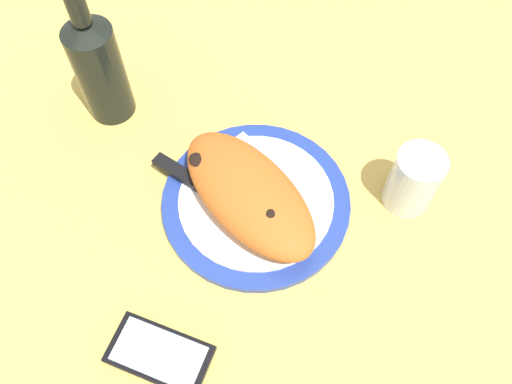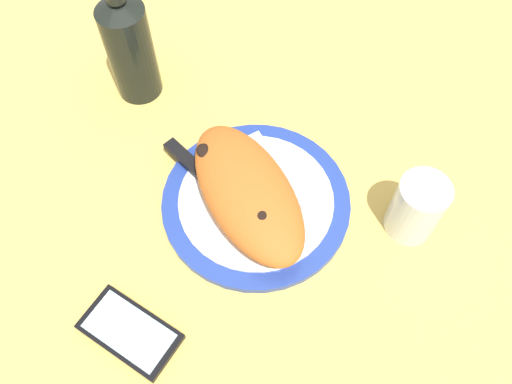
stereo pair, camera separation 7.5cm
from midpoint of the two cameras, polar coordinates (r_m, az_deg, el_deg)
name	(u,v)px [view 2 (the right image)]	position (r cm, az deg, el deg)	size (l,w,h in cm)	color
ground_plane	(256,209)	(79.51, 2.70, -2.06)	(150.00, 150.00, 3.00)	#DBB756
plate	(256,202)	(77.56, 2.76, -1.28)	(27.72, 27.72, 1.53)	#233D99
calzone	(248,193)	(73.79, 2.07, -0.38)	(25.02, 12.10, 6.04)	#C16023
fork	(273,163)	(80.05, 4.51, 2.95)	(15.57, 2.38, 0.40)	silver
knife	(202,174)	(78.47, -3.14, 1.68)	(22.60, 8.31, 1.20)	silver
smartphone	(130,332)	(71.50, -10.51, -14.91)	(14.52, 12.32, 1.16)	black
water_glass	(415,210)	(77.02, 19.51, -2.12)	(6.97, 6.97, 10.24)	silver
wine_bottle	(129,45)	(85.37, -11.08, 15.18)	(7.39, 7.39, 26.12)	black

